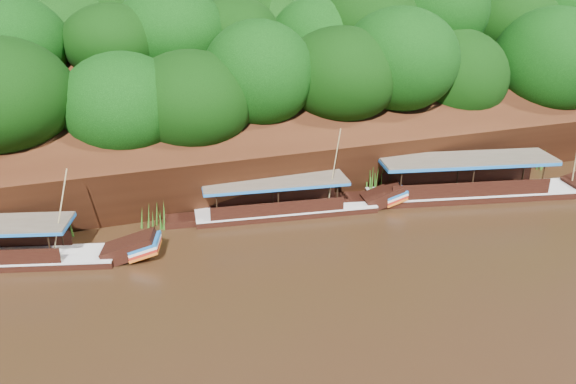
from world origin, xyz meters
name	(u,v)px	position (x,y,z in m)	size (l,w,h in m)	color
ground	(336,285)	(0.00, 0.00, 0.00)	(160.00, 160.00, 0.00)	black
riverbank	(219,123)	(-0.01, 22.73, 1.89)	(120.00, 30.06, 19.40)	black
boat_0	(489,187)	(13.49, 6.38, 0.60)	(16.39, 5.66, 6.82)	black
boat_1	(297,206)	(1.17, 8.06, 0.49)	(12.72, 3.53, 5.65)	black
boat_2	(8,254)	(-14.27, 7.33, 0.50)	(13.93, 5.53, 5.21)	black
reeds	(223,199)	(-2.92, 9.53, 0.94)	(50.23, 2.40, 2.17)	#2E6519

